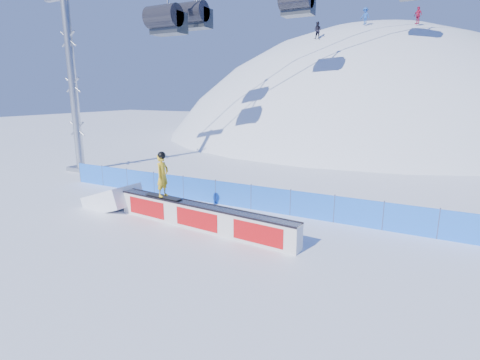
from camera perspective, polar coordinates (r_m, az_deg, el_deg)
The scene contains 7 objects.
ground at distance 15.05m, azimuth -9.55°, elevation -8.45°, with size 160.00×160.00×0.00m, color white.
snow_hill at distance 58.62m, azimuth 17.52°, elevation -11.07°, with size 64.00×64.00×64.00m.
safety_fence at distance 18.42m, azimuth -1.09°, elevation -2.23°, with size 22.05×0.05×1.30m.
rail_box at distance 15.51m, azimuth -5.99°, elevation -5.62°, with size 8.84×1.39×1.06m.
snow_ramp at distance 19.48m, azimuth -18.70°, elevation -3.93°, with size 2.58×1.72×0.97m, color white, non-canonical shape.
snowboarder at distance 16.45m, azimuth -11.73°, elevation 0.77°, with size 1.94×0.70×2.00m.
distant_skiers at distance 42.93m, azimuth 21.75°, elevation 21.18°, with size 16.87×5.14×5.04m.
Camera 1 is at (8.67, -10.99, 5.51)m, focal length 28.00 mm.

